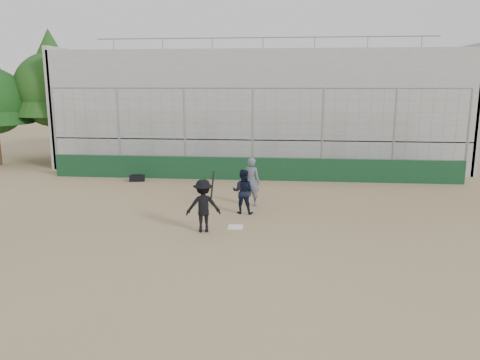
# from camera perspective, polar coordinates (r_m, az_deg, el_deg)

# --- Properties ---
(ground) EXTENTS (90.00, 90.00, 0.00)m
(ground) POSITION_cam_1_polar(r_m,az_deg,el_deg) (13.99, -0.57, -5.79)
(ground) COLOR brown
(ground) RESTS_ON ground
(home_plate) EXTENTS (0.44, 0.44, 0.02)m
(home_plate) POSITION_cam_1_polar(r_m,az_deg,el_deg) (13.99, -0.57, -5.74)
(home_plate) COLOR white
(home_plate) RESTS_ON ground
(backstop) EXTENTS (18.10, 0.25, 4.04)m
(backstop) POSITION_cam_1_polar(r_m,az_deg,el_deg) (20.57, 1.53, 2.65)
(backstop) COLOR #10331B
(backstop) RESTS_ON ground
(bleachers) EXTENTS (20.25, 6.70, 6.98)m
(bleachers) POSITION_cam_1_polar(r_m,az_deg,el_deg) (25.28, 2.37, 8.83)
(bleachers) COLOR #969696
(bleachers) RESTS_ON ground
(tree_left) EXTENTS (4.48, 4.48, 7.00)m
(tree_left) POSITION_cam_1_polar(r_m,az_deg,el_deg) (27.27, -21.98, 11.30)
(tree_left) COLOR #372214
(tree_left) RESTS_ON ground
(batter_at_plate) EXTENTS (1.09, 0.82, 1.71)m
(batter_at_plate) POSITION_cam_1_polar(r_m,az_deg,el_deg) (13.45, -4.49, -3.14)
(batter_at_plate) COLOR black
(batter_at_plate) RESTS_ON ground
(catcher_crouched) EXTENTS (0.80, 0.68, 1.02)m
(catcher_crouched) POSITION_cam_1_polar(r_m,az_deg,el_deg) (15.31, 0.35, -2.28)
(catcher_crouched) COLOR black
(catcher_crouched) RESTS_ON ground
(umpire) EXTENTS (0.73, 0.62, 1.53)m
(umpire) POSITION_cam_1_polar(r_m,az_deg,el_deg) (16.30, 1.42, -0.47)
(umpire) COLOR #555C6C
(umpire) RESTS_ON ground
(equipment_bag) EXTENTS (0.68, 0.40, 0.31)m
(equipment_bag) POSITION_cam_1_polar(r_m,az_deg,el_deg) (20.88, -12.44, 0.22)
(equipment_bag) COLOR black
(equipment_bag) RESTS_ON ground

